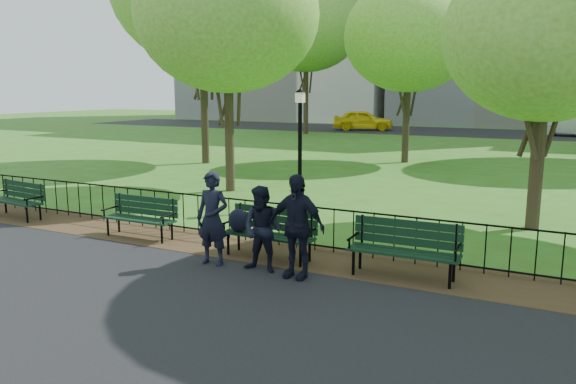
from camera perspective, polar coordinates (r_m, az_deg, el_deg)
The scene contains 19 objects.
ground at distance 9.77m, azimuth -5.39°, elevation -8.48°, with size 120.00×120.00×0.00m, color #3E5F19.
asphalt_path at distance 7.35m, azimuth -20.22°, elevation -15.67°, with size 60.00×9.20×0.01m, color black.
dirt_strip at distance 11.00m, azimuth -1.21°, elevation -6.18°, with size 60.00×1.60×0.01m, color #372516.
far_street at distance 43.20m, azimuth 20.30°, elevation 5.61°, with size 70.00×9.00×0.01m, color black.
iron_fence at distance 11.30m, azimuth -0.02°, elevation -3.18°, with size 24.06×0.06×1.00m.
park_bench_main at distance 10.64m, azimuth -3.17°, elevation -3.32°, with size 1.83×0.63×1.03m.
park_bench_left_a at distance 12.44m, azimuth -14.62°, elevation -2.04°, with size 1.69×0.55×0.95m.
park_bench_left_b at distance 15.40m, azimuth -25.69°, elevation -0.35°, with size 1.75×0.71×0.97m.
park_bench_right_a at distance 9.69m, azimuth 11.81°, elevation -5.10°, with size 1.87×0.63×1.05m.
lamppost at distance 14.78m, azimuth 1.22°, elevation 4.88°, with size 0.29×0.29×3.17m.
tree_near_w at distance 17.63m, azimuth -6.21°, elevation 17.58°, with size 5.55×5.55×7.74m.
tree_near_e at distance 13.81m, azimuth 24.85°, elevation 14.31°, with size 4.47×4.47×6.23m.
tree_far_c at distance 24.93m, azimuth 12.23°, elevation 15.23°, with size 5.52×5.52×7.69m.
tree_far_w at distance 40.30m, azimuth 1.87°, elevation 16.80°, with size 7.88×7.88×10.98m.
person_left at distance 10.20m, azimuth -7.68°, elevation -2.68°, with size 0.62×0.41×1.70m, color black.
person_mid at distance 9.74m, azimuth -2.60°, elevation -3.80°, with size 0.73×0.38×1.51m, color black.
person_right at distance 9.41m, azimuth 0.84°, elevation -3.49°, with size 1.04×0.42×1.77m, color black.
taxi at distance 43.91m, azimuth 7.62°, elevation 7.26°, with size 1.83×4.55×1.55m, color yellow.
sedan_silver at distance 42.29m, azimuth 26.93°, elevation 5.97°, with size 1.43×4.11×1.35m, color #A7AAAE.
Camera 1 is at (4.97, -7.80, 3.16)m, focal length 35.00 mm.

